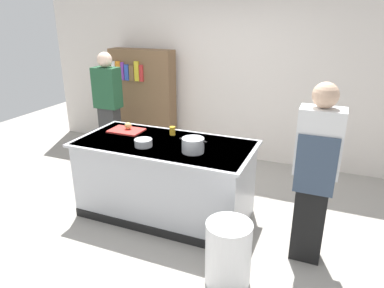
{
  "coord_description": "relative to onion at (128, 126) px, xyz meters",
  "views": [
    {
      "loc": [
        1.68,
        -3.25,
        2.25
      ],
      "look_at": [
        0.25,
        0.2,
        0.85
      ],
      "focal_mm": 32.92,
      "sensor_mm": 36.0,
      "label": 1
    }
  ],
  "objects": [
    {
      "name": "ground_plane",
      "position": [
        0.59,
        -0.21,
        -0.96
      ],
      "size": [
        10.0,
        10.0,
        0.0
      ],
      "primitive_type": "plane",
      "color": "#9E9991"
    },
    {
      "name": "back_wall",
      "position": [
        0.59,
        1.89,
        0.54
      ],
      "size": [
        6.4,
        0.12,
        3.0
      ],
      "primitive_type": "cube",
      "color": "silver",
      "rests_on": "ground_plane"
    },
    {
      "name": "counter_island",
      "position": [
        0.59,
        -0.21,
        -0.5
      ],
      "size": [
        1.98,
        0.98,
        0.9
      ],
      "color": "#B7BABF",
      "rests_on": "ground_plane"
    },
    {
      "name": "cutting_board",
      "position": [
        -0.01,
        -0.03,
        -0.05
      ],
      "size": [
        0.4,
        0.28,
        0.02
      ],
      "primitive_type": "cube",
      "color": "red",
      "rests_on": "counter_island"
    },
    {
      "name": "onion",
      "position": [
        0.0,
        0.0,
        0.0
      ],
      "size": [
        0.09,
        0.09,
        0.09
      ],
      "primitive_type": "sphere",
      "color": "tan",
      "rests_on": "cutting_board"
    },
    {
      "name": "stock_pot",
      "position": [
        0.99,
        -0.34,
        0.01
      ],
      "size": [
        0.3,
        0.23,
        0.15
      ],
      "color": "#B7BABF",
      "rests_on": "counter_island"
    },
    {
      "name": "mixing_bowl",
      "position": [
        0.44,
        -0.39,
        -0.02
      ],
      "size": [
        0.19,
        0.19,
        0.08
      ],
      "primitive_type": "cylinder",
      "color": "#B7BABF",
      "rests_on": "counter_island"
    },
    {
      "name": "juice_cup",
      "position": [
        0.56,
        0.07,
        -0.01
      ],
      "size": [
        0.07,
        0.07,
        0.1
      ],
      "primitive_type": "cylinder",
      "color": "yellow",
      "rests_on": "counter_island"
    },
    {
      "name": "trash_bin",
      "position": [
        1.6,
        -1.01,
        -0.67
      ],
      "size": [
        0.4,
        0.4,
        0.59
      ],
      "primitive_type": "cylinder",
      "color": "white",
      "rests_on": "ground_plane"
    },
    {
      "name": "person_chef",
      "position": [
        2.2,
        -0.4,
        -0.05
      ],
      "size": [
        0.38,
        0.25,
        1.72
      ],
      "rotation": [
        0.0,
        0.0,
        1.83
      ],
      "color": "black",
      "rests_on": "ground_plane"
    },
    {
      "name": "person_guest",
      "position": [
        -0.88,
        0.85,
        -0.05
      ],
      "size": [
        0.38,
        0.24,
        1.72
      ],
      "rotation": [
        0.0,
        0.0,
        -1.58
      ],
      "color": "#323232",
      "rests_on": "ground_plane"
    },
    {
      "name": "bookshelf",
      "position": [
        -0.71,
        1.59,
        -0.11
      ],
      "size": [
        1.1,
        0.31,
        1.7
      ],
      "color": "brown",
      "rests_on": "ground_plane"
    }
  ]
}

